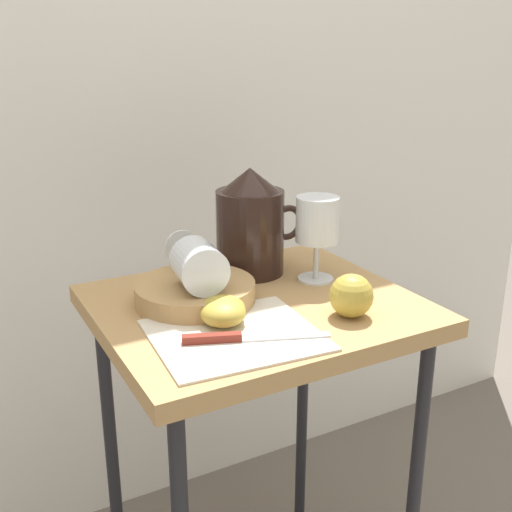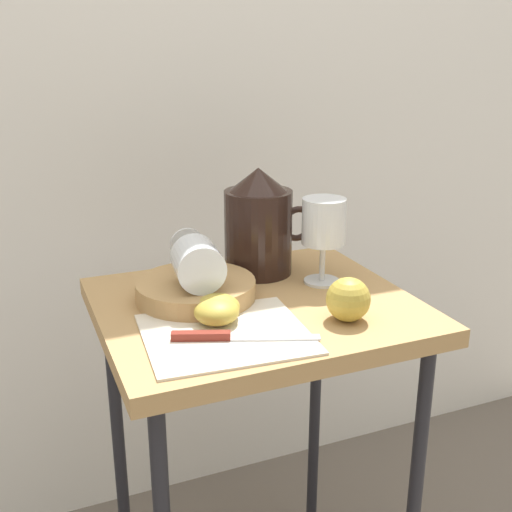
{
  "view_description": "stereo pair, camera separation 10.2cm",
  "coord_description": "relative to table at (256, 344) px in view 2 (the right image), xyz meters",
  "views": [
    {
      "loc": [
        -0.46,
        -0.85,
        1.11
      ],
      "look_at": [
        0.0,
        0.0,
        0.78
      ],
      "focal_mm": 44.22,
      "sensor_mm": 36.0,
      "label": 1
    },
    {
      "loc": [
        -0.37,
        -0.89,
        1.11
      ],
      "look_at": [
        0.0,
        0.0,
        0.78
      ],
      "focal_mm": 44.22,
      "sensor_mm": 36.0,
      "label": 2
    }
  ],
  "objects": [
    {
      "name": "curtain_drape",
      "position": [
        0.0,
        0.48,
        0.41
      ],
      "size": [
        2.4,
        0.03,
        2.06
      ],
      "primitive_type": "cube",
      "color": "silver",
      "rests_on": "ground_plane"
    },
    {
      "name": "table",
      "position": [
        0.0,
        0.0,
        0.0
      ],
      "size": [
        0.51,
        0.44,
        0.7
      ],
      "color": "#AD8451",
      "rests_on": "ground_plane"
    },
    {
      "name": "linen_napkin",
      "position": [
        -0.09,
        -0.1,
        0.08
      ],
      "size": [
        0.25,
        0.23,
        0.0
      ],
      "primitive_type": "cube",
      "rotation": [
        0.0,
        0.0,
        -0.07
      ],
      "color": "beige",
      "rests_on": "table"
    },
    {
      "name": "basket_tray",
      "position": [
        -0.09,
        0.04,
        0.1
      ],
      "size": [
        0.2,
        0.2,
        0.03
      ],
      "primitive_type": "cylinder",
      "color": "#AD8451",
      "rests_on": "table"
    },
    {
      "name": "pitcher",
      "position": [
        0.06,
        0.13,
        0.16
      ],
      "size": [
        0.18,
        0.12,
        0.2
      ],
      "color": "black",
      "rests_on": "table"
    },
    {
      "name": "wine_glass_upright",
      "position": [
        0.14,
        0.04,
        0.18
      ],
      "size": [
        0.08,
        0.08,
        0.15
      ],
      "color": "silver",
      "rests_on": "table"
    },
    {
      "name": "wine_glass_tipped_near",
      "position": [
        -0.09,
        0.02,
        0.15
      ],
      "size": [
        0.09,
        0.15,
        0.08
      ],
      "color": "silver",
      "rests_on": "basket_tray"
    },
    {
      "name": "apple_half_left",
      "position": [
        -0.08,
        -0.05,
        0.1
      ],
      "size": [
        0.07,
        0.07,
        0.04
      ],
      "primitive_type": "ellipsoid",
      "color": "#B29938",
      "rests_on": "linen_napkin"
    },
    {
      "name": "apple_half_right",
      "position": [
        -0.09,
        -0.06,
        0.1
      ],
      "size": [
        0.07,
        0.07,
        0.04
      ],
      "primitive_type": "ellipsoid",
      "color": "#B29938",
      "rests_on": "linen_napkin"
    },
    {
      "name": "apple_whole",
      "position": [
        0.1,
        -0.12,
        0.11
      ],
      "size": [
        0.07,
        0.07,
        0.07
      ],
      "primitive_type": "sphere",
      "color": "#B29938",
      "rests_on": "table"
    },
    {
      "name": "knife",
      "position": [
        -0.1,
        -0.12,
        0.09
      ],
      "size": [
        0.21,
        0.09,
        0.01
      ],
      "color": "silver",
      "rests_on": "linen_napkin"
    }
  ]
}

